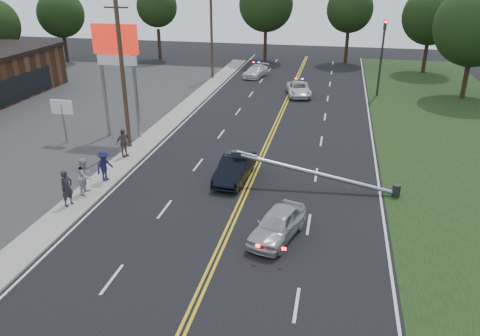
% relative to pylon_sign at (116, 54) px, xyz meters
% --- Properties ---
extents(ground, '(120.00, 120.00, 0.00)m').
position_rel_pylon_sign_xyz_m(ground, '(10.50, -14.00, -6.00)').
color(ground, black).
rests_on(ground, ground).
extents(sidewalk, '(1.80, 70.00, 0.12)m').
position_rel_pylon_sign_xyz_m(sidewalk, '(2.10, -4.00, -5.94)').
color(sidewalk, gray).
rests_on(sidewalk, ground).
extents(centerline_yellow, '(0.36, 80.00, 0.00)m').
position_rel_pylon_sign_xyz_m(centerline_yellow, '(10.50, -4.00, -5.99)').
color(centerline_yellow, gold).
rests_on(centerline_yellow, ground).
extents(pylon_sign, '(3.20, 0.35, 8.00)m').
position_rel_pylon_sign_xyz_m(pylon_sign, '(0.00, 0.00, 0.00)').
color(pylon_sign, gray).
rests_on(pylon_sign, ground).
extents(small_sign, '(1.60, 0.14, 3.10)m').
position_rel_pylon_sign_xyz_m(small_sign, '(-3.50, -2.00, -3.66)').
color(small_sign, gray).
rests_on(small_sign, ground).
extents(traffic_signal, '(0.28, 0.41, 7.05)m').
position_rel_pylon_sign_xyz_m(traffic_signal, '(18.80, 16.00, -1.79)').
color(traffic_signal, '#2D2D30').
rests_on(traffic_signal, ground).
extents(fallen_streetlight, '(9.36, 0.44, 1.91)m').
position_rel_pylon_sign_xyz_m(fallen_streetlight, '(14.69, -6.00, -5.08)').
color(fallen_streetlight, '#2D2D30').
rests_on(fallen_streetlight, ground).
extents(utility_pole_mid, '(1.60, 0.28, 10.00)m').
position_rel_pylon_sign_xyz_m(utility_pole_mid, '(1.30, -2.00, -0.91)').
color(utility_pole_mid, '#382619').
rests_on(utility_pole_mid, ground).
extents(utility_pole_far, '(1.60, 0.28, 10.00)m').
position_rel_pylon_sign_xyz_m(utility_pole_far, '(1.30, 20.00, -0.91)').
color(utility_pole_far, '#382619').
rests_on(utility_pole_far, ground).
extents(tree_4, '(5.77, 5.77, 8.87)m').
position_rel_pylon_sign_xyz_m(tree_4, '(-19.81, 25.57, -0.03)').
color(tree_4, black).
rests_on(tree_4, ground).
extents(tree_5, '(5.21, 5.21, 9.33)m').
position_rel_pylon_sign_xyz_m(tree_5, '(-8.65, 29.92, 0.71)').
color(tree_5, black).
rests_on(tree_5, ground).
extents(tree_6, '(6.86, 6.86, 10.51)m').
position_rel_pylon_sign_xyz_m(tree_6, '(5.30, 31.79, 1.08)').
color(tree_6, black).
rests_on(tree_6, ground).
extents(tree_7, '(5.69, 5.69, 9.46)m').
position_rel_pylon_sign_xyz_m(tree_7, '(15.73, 32.33, 0.59)').
color(tree_7, black).
rests_on(tree_7, ground).
extents(tree_8, '(6.42, 6.42, 9.56)m').
position_rel_pylon_sign_xyz_m(tree_8, '(24.70, 28.28, 0.34)').
color(tree_8, black).
rests_on(tree_8, ground).
extents(tree_9, '(7.28, 7.28, 10.26)m').
position_rel_pylon_sign_xyz_m(tree_9, '(26.68, 16.84, 0.62)').
color(tree_9, black).
rests_on(tree_9, ground).
extents(crashed_sedan, '(1.84, 4.48, 1.44)m').
position_rel_pylon_sign_xyz_m(crashed_sedan, '(9.54, -5.63, -5.28)').
color(crashed_sedan, black).
rests_on(crashed_sedan, ground).
extents(waiting_sedan, '(2.66, 4.31, 1.37)m').
position_rel_pylon_sign_xyz_m(waiting_sedan, '(12.85, -11.46, -5.31)').
color(waiting_sedan, '#ABAEB4').
rests_on(waiting_sedan, ground).
extents(emergency_a, '(2.95, 4.89, 1.27)m').
position_rel_pylon_sign_xyz_m(emergency_a, '(11.38, 14.50, -5.36)').
color(emergency_a, silver).
rests_on(emergency_a, ground).
extents(emergency_b, '(2.63, 4.62, 1.26)m').
position_rel_pylon_sign_xyz_m(emergency_b, '(5.87, 21.84, -5.37)').
color(emergency_b, silver).
rests_on(emergency_b, ground).
extents(bystander_a, '(0.66, 0.82, 1.93)m').
position_rel_pylon_sign_xyz_m(bystander_a, '(1.88, -10.77, -4.91)').
color(bystander_a, '#222229').
rests_on(bystander_a, sidewalk).
extents(bystander_b, '(0.81, 1.01, 2.00)m').
position_rel_pylon_sign_xyz_m(bystander_b, '(2.06, -9.25, -4.88)').
color(bystander_b, '#A3A3A8').
rests_on(bystander_b, sidewalk).
extents(bystander_c, '(0.98, 1.33, 1.83)m').
position_rel_pylon_sign_xyz_m(bystander_c, '(2.33, -7.57, -4.96)').
color(bystander_c, '#1C1C46').
rests_on(bystander_c, sidewalk).
extents(bystander_d, '(0.95, 1.19, 1.89)m').
position_rel_pylon_sign_xyz_m(bystander_d, '(1.80, -3.89, -4.93)').
color(bystander_d, '#5B4C48').
rests_on(bystander_d, sidewalk).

